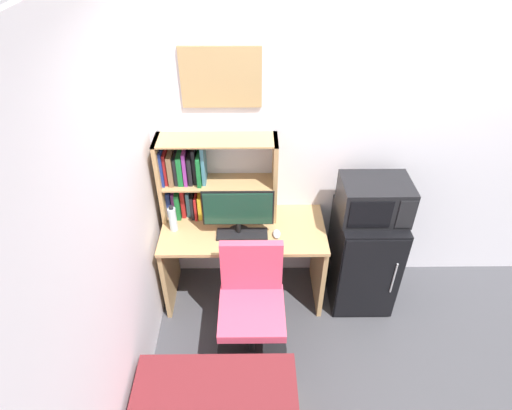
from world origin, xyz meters
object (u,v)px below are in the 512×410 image
Objects in this scene: microwave at (374,199)px; desk_chair at (252,311)px; hutch_bookshelf at (199,179)px; water_bottle at (173,219)px; wall_corkboard at (221,78)px; computer_mouse at (277,234)px; mini_fridge at (363,257)px; keyboard at (242,234)px; monitor at (238,211)px.

microwave reaches higher than desk_chair.
hutch_bookshelf is 4.01× the size of water_bottle.
wall_corkboard is at bearing 103.50° from desk_chair.
mini_fridge is (0.73, 0.08, -0.33)m from computer_mouse.
keyboard is at bearing 178.35° from computer_mouse.
mini_fridge reaches higher than computer_mouse.
wall_corkboard is at bearing 165.08° from microwave.
keyboard is 1.73× the size of water_bottle.
computer_mouse is at bearing -173.53° from microwave.
hutch_bookshelf is 0.74m from computer_mouse.
mini_fridge is at bearing 30.14° from desk_chair.
computer_mouse is at bearing -173.76° from mini_fridge.
water_bottle is 1.54m from microwave.
hutch_bookshelf reaches higher than keyboard.
hutch_bookshelf is at bearing 140.26° from keyboard.
water_bottle is at bearing 174.02° from monitor.
water_bottle reaches higher than mini_fridge.
mini_fridge is 1.72× the size of microwave.
keyboard is at bearing -7.83° from water_bottle.
computer_mouse is 0.20× the size of microwave.
water_bottle is at bearing 174.21° from computer_mouse.
water_bottle is at bearing -179.94° from microwave.
hutch_bookshelf is 0.42m from monitor.
wall_corkboard is (-1.13, 0.30, 1.42)m from mini_fridge.
wall_corkboard is at bearing 164.94° from mini_fridge.
water_bottle reaches higher than desk_chair.
wall_corkboard is (-0.13, 0.38, 1.10)m from keyboard.
mini_fridge is at bearing -15.06° from wall_corkboard.
desk_chair is (-0.93, -0.54, -0.03)m from mini_fridge.
hutch_bookshelf reaches higher than mini_fridge.
computer_mouse is at bearing 66.91° from desk_chair.
hutch_bookshelf is 2.32× the size of keyboard.
wall_corkboard reaches higher than computer_mouse.
desk_chair reaches higher than computer_mouse.
water_bottle is 0.44× the size of microwave.
monitor is 0.75m from desk_chair.
computer_mouse is 0.78m from microwave.
desk_chair is at bearing -149.72° from microwave.
hutch_bookshelf is at bearing -153.66° from wall_corkboard.
mini_fridge is 1.57× the size of wall_corkboard.
hutch_bookshelf is 0.95× the size of desk_chair.
computer_mouse is 1.22m from wall_corkboard.
hutch_bookshelf is at bearing 140.06° from monitor.
microwave is at bearing -8.59° from hutch_bookshelf.
mini_fridge is at bearing 4.14° from keyboard.
mini_fridge is (1.02, 0.05, -0.53)m from monitor.
desk_chair is 1.68m from wall_corkboard.
keyboard is 0.58m from desk_chair.
water_bottle is at bearing 172.17° from keyboard.
monitor reaches higher than computer_mouse.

